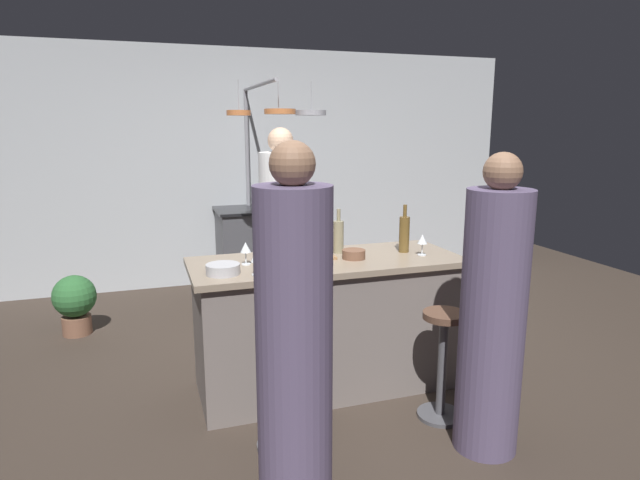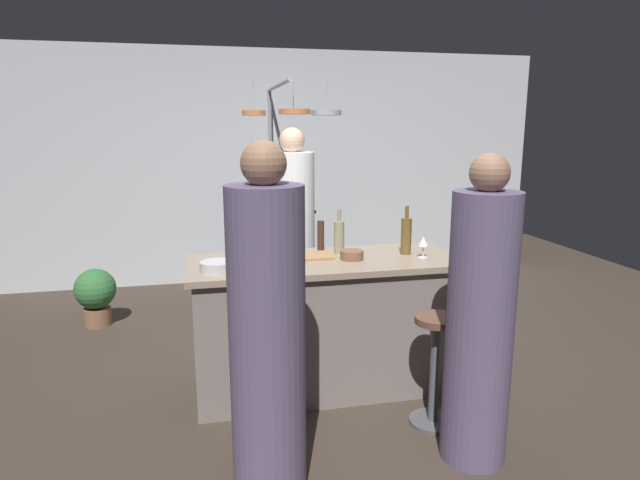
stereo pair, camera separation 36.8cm
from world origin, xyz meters
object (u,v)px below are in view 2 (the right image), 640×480
object	(u,v)px
bar_stool_left	(265,382)
wine_bottle_rose	(265,253)
wine_glass_near_right_guest	(248,256)
mixing_bowl_ceramic	(270,259)
chef	(293,239)
mixing_bowl_steel	(217,266)
bar_stool_right	(435,365)
mixing_bowl_wooden	(352,255)
wine_bottle_amber	(406,235)
stove_range	(275,247)
wine_bottle_red	(290,251)
wine_glass_near_left_guest	(243,247)
guest_left	(267,338)
wine_bottle_white	(339,236)
pepper_mill	(321,235)
potted_plant	(96,293)
cutting_board	(308,256)
guest_right	(480,324)
wine_glass_by_chef	(423,242)

from	to	relation	value
bar_stool_left	wine_bottle_rose	xyz separation A→B (m)	(0.06, 0.39, 0.64)
wine_glass_near_right_guest	mixing_bowl_ceramic	size ratio (longest dim) A/B	0.97
chef	mixing_bowl_steel	world-z (taller)	chef
bar_stool_right	mixing_bowl_wooden	xyz separation A→B (m)	(-0.35, 0.58, 0.55)
bar_stool_right	wine_bottle_amber	xyz separation A→B (m)	(0.05, 0.65, 0.66)
stove_range	mixing_bowl_steel	distance (m)	2.74
bar_stool_left	wine_bottle_red	xyz separation A→B (m)	(0.22, 0.41, 0.64)
stove_range	wine_glass_near_right_guest	world-z (taller)	wine_glass_near_right_guest
wine_bottle_red	wine_bottle_rose	bearing A→B (deg)	-172.92
wine_bottle_red	mixing_bowl_steel	bearing A→B (deg)	172.94
wine_glass_near_left_guest	mixing_bowl_ceramic	size ratio (longest dim) A/B	0.97
stove_range	guest_left	xyz separation A→B (m)	(-0.51, -3.45, 0.34)
wine_bottle_amber	wine_glass_near_left_guest	distance (m)	1.12
wine_bottle_amber	mixing_bowl_wooden	world-z (taller)	wine_bottle_amber
mixing_bowl_wooden	mixing_bowl_ceramic	world-z (taller)	mixing_bowl_ceramic
wine_bottle_white	wine_bottle_red	distance (m)	0.54
wine_bottle_amber	wine_bottle_red	distance (m)	0.88
bar_stool_right	wine_bottle_rose	size ratio (longest dim) A/B	2.22
wine_glass_near_right_guest	mixing_bowl_steel	size ratio (longest dim) A/B	0.72
guest_left	wine_glass_near_right_guest	size ratio (longest dim) A/B	11.68
wine_bottle_red	wine_glass_near_right_guest	world-z (taller)	wine_bottle_red
bar_stool_right	pepper_mill	world-z (taller)	pepper_mill
potted_plant	wine_bottle_amber	xyz separation A→B (m)	(2.32, -1.54, 0.73)
cutting_board	potted_plant	bearing A→B (deg)	137.56
guest_right	wine_bottle_amber	bearing A→B (deg)	91.13
bar_stool_left	wine_bottle_white	bearing A→B (deg)	51.30
stove_range	potted_plant	bearing A→B (deg)	-153.33
wine_bottle_white	mixing_bowl_steel	distance (m)	0.90
cutting_board	wine_glass_near_left_guest	bearing A→B (deg)	-174.11
bar_stool_right	guest_left	distance (m)	1.18
bar_stool_left	wine_glass_near_right_guest	xyz separation A→B (m)	(-0.04, 0.39, 0.63)
bar_stool_left	pepper_mill	world-z (taller)	pepper_mill
wine_glass_by_chef	mixing_bowl_wooden	world-z (taller)	wine_glass_by_chef
wine_glass_by_chef	mixing_bowl_steel	size ratio (longest dim) A/B	0.72
pepper_mill	mixing_bowl_wooden	bearing A→B (deg)	-66.16
wine_bottle_rose	guest_right	bearing A→B (deg)	-36.15
guest_left	bar_stool_left	bearing A→B (deg)	86.09
bar_stool_left	wine_bottle_amber	bearing A→B (deg)	31.52
guest_right	wine_glass_near_left_guest	world-z (taller)	guest_right
potted_plant	mixing_bowl_wooden	distance (m)	2.58
pepper_mill	wine_glass_near_left_guest	distance (m)	0.62
bar_stool_left	guest_left	xyz separation A→B (m)	(-0.03, -0.38, 0.42)
mixing_bowl_steel	wine_bottle_amber	bearing A→B (deg)	8.03
bar_stool_right	wine_bottle_red	world-z (taller)	wine_bottle_red
bar_stool_left	wine_bottle_amber	xyz separation A→B (m)	(1.06, 0.65, 0.66)
stove_range	bar_stool_left	size ratio (longest dim) A/B	1.31
wine_glass_by_chef	mixing_bowl_ceramic	xyz separation A→B (m)	(-1.02, 0.06, -0.07)
wine_glass_by_chef	mixing_bowl_steel	world-z (taller)	wine_glass_by_chef
wine_bottle_red	stove_range	bearing A→B (deg)	84.31
guest_left	potted_plant	distance (m)	2.90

